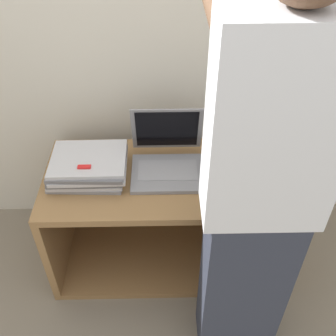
{
  "coord_description": "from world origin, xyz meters",
  "views": [
    {
      "loc": [
        -0.03,
        -1.13,
        1.9
      ],
      "look_at": [
        0.0,
        0.21,
        0.74
      ],
      "focal_mm": 42.0,
      "sensor_mm": 36.0,
      "label": 1
    }
  ],
  "objects_px": {
    "laptop_stack_left": "(88,167)",
    "laptop_stack_right": "(247,165)",
    "laptop_open": "(167,158)",
    "person": "(259,200)"
  },
  "relations": [
    {
      "from": "laptop_open",
      "to": "person",
      "type": "bearing_deg",
      "value": -60.34
    },
    {
      "from": "laptop_stack_left",
      "to": "laptop_stack_right",
      "type": "relative_size",
      "value": 0.99
    },
    {
      "from": "laptop_open",
      "to": "laptop_stack_left",
      "type": "height_order",
      "value": "laptop_open"
    },
    {
      "from": "laptop_stack_left",
      "to": "person",
      "type": "height_order",
      "value": "person"
    },
    {
      "from": "laptop_stack_left",
      "to": "laptop_stack_right",
      "type": "distance_m",
      "value": 0.76
    },
    {
      "from": "laptop_open",
      "to": "person",
      "type": "relative_size",
      "value": 0.19
    },
    {
      "from": "person",
      "to": "laptop_stack_right",
      "type": "bearing_deg",
      "value": 81.22
    },
    {
      "from": "laptop_stack_right",
      "to": "laptop_stack_left",
      "type": "bearing_deg",
      "value": 179.76
    },
    {
      "from": "laptop_open",
      "to": "laptop_stack_left",
      "type": "relative_size",
      "value": 0.94
    },
    {
      "from": "person",
      "to": "laptop_stack_left",
      "type": "bearing_deg",
      "value": 144.73
    }
  ]
}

